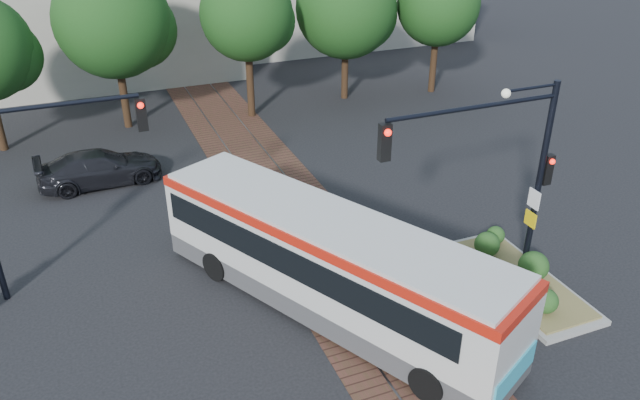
% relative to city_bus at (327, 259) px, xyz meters
% --- Properties ---
extents(ground, '(120.00, 120.00, 0.00)m').
position_rel_city_bus_xyz_m(ground, '(1.03, -0.07, -1.66)').
color(ground, black).
rests_on(ground, ground).
extents(trackbed, '(3.60, 40.00, 0.02)m').
position_rel_city_bus_xyz_m(trackbed, '(1.03, 3.93, -1.65)').
color(trackbed, '#522F25').
rests_on(trackbed, ground).
extents(tree_row, '(26.40, 5.60, 7.67)m').
position_rel_city_bus_xyz_m(tree_row, '(2.24, 16.35, 3.19)').
color(tree_row, '#382314').
rests_on(tree_row, ground).
extents(city_bus, '(7.16, 10.93, 2.97)m').
position_rel_city_bus_xyz_m(city_bus, '(0.00, 0.00, 0.00)').
color(city_bus, '#434345').
rests_on(city_bus, ground).
extents(traffic_island, '(2.20, 5.20, 1.13)m').
position_rel_city_bus_xyz_m(traffic_island, '(5.85, -0.97, -1.33)').
color(traffic_island, gray).
rests_on(traffic_island, ground).
extents(signal_pole_main, '(5.49, 0.46, 6.00)m').
position_rel_city_bus_xyz_m(signal_pole_main, '(4.89, -0.88, 2.50)').
color(signal_pole_main, black).
rests_on(signal_pole_main, ground).
extents(signal_pole_left, '(4.99, 0.34, 6.00)m').
position_rel_city_bus_xyz_m(signal_pole_left, '(-7.34, 3.93, 2.21)').
color(signal_pole_left, black).
rests_on(signal_pole_left, ground).
extents(parked_car, '(4.80, 2.17, 1.36)m').
position_rel_city_bus_xyz_m(parked_car, '(-5.21, 10.73, -0.97)').
color(parked_car, black).
rests_on(parked_car, ground).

